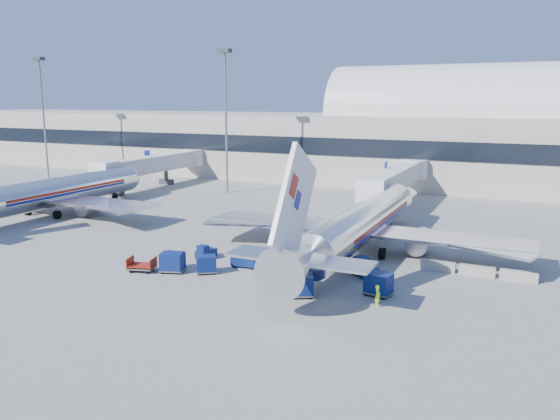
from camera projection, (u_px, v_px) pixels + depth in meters
The scene contains 21 objects.
ground at pixel (248, 253), 54.01m from camera, with size 260.00×260.00×0.00m, color gray.
terminal at pixel (321, 137), 107.83m from camera, with size 170.00×28.15×21.00m.
airliner_main at pixel (359, 224), 53.27m from camera, with size 32.00×37.26×12.07m.
airliner_mid at pixel (47, 193), 70.72m from camera, with size 32.00×37.26×12.07m.
jetbridge_near at pixel (398, 178), 77.41m from camera, with size 4.40×27.50×6.25m.
jetbridge_mid at pixel (158, 164), 94.86m from camera, with size 4.40×27.50×6.25m.
mast_far_west at pixel (42, 100), 102.61m from camera, with size 2.00×1.20×22.60m.
mast_west at pixel (226, 100), 85.99m from camera, with size 2.00×1.20×22.60m.
barrier_near at pixel (438, 266), 48.22m from camera, with size 3.00×0.55×0.90m, color #9E9E96.
barrier_mid at pixel (477, 271), 46.85m from camera, with size 3.00×0.55×0.90m, color #9E9E96.
barrier_far at pixel (519, 276), 45.48m from camera, with size 3.00×0.55×0.90m, color #9E9E96.
tug_lead at pixel (244, 259), 49.32m from camera, with size 2.48×1.45×1.54m.
tug_right at pixel (364, 268), 46.59m from camera, with size 2.77×2.55×1.65m.
tug_left at pixel (205, 252), 51.94m from camera, with size 1.34×2.24×1.37m.
cart_train_a at pixel (206, 264), 47.52m from camera, with size 2.24×2.15×1.57m.
cart_train_b at pixel (173, 261), 48.07m from camera, with size 1.95×1.52×1.68m.
cart_train_c at pixel (172, 262), 47.78m from camera, with size 2.36×2.06×1.76m.
cart_solo_near at pixel (301, 285), 41.82m from camera, with size 2.46×2.26×1.75m.
cart_solo_far at pixel (379, 284), 42.13m from camera, with size 2.27×1.89×1.78m.
cart_open_red at pixel (142, 267), 48.10m from camera, with size 2.62×2.15×0.61m.
ramp_worker at pixel (378, 296), 39.78m from camera, with size 0.61×0.40×1.68m, color #A3F619.
Camera 1 is at (24.96, -45.82, 14.93)m, focal length 35.00 mm.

